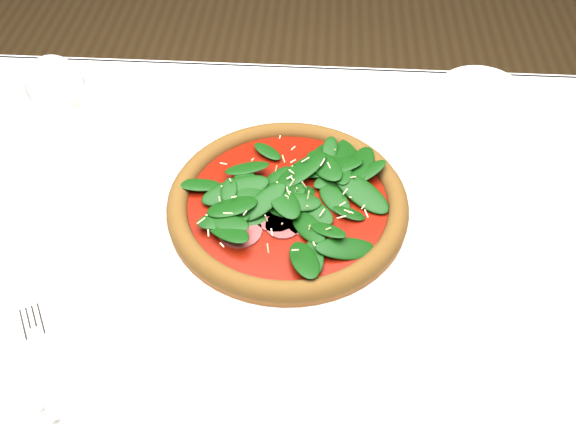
# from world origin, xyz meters

# --- Properties ---
(dining_table) EXTENTS (1.21, 0.81, 0.75)m
(dining_table) POSITION_xyz_m (0.00, 0.00, 0.65)
(dining_table) COLOR white
(dining_table) RESTS_ON ground
(plate) EXTENTS (0.37, 0.37, 0.02)m
(plate) POSITION_xyz_m (0.06, 0.05, 0.76)
(plate) COLOR white
(plate) RESTS_ON dining_table
(pizza) EXTENTS (0.36, 0.36, 0.04)m
(pizza) POSITION_xyz_m (0.06, 0.05, 0.78)
(pizza) COLOR #925423
(pizza) RESTS_ON plate
(wine_glass) EXTENTS (0.08, 0.08, 0.19)m
(wine_glass) POSITION_xyz_m (-0.24, 0.12, 0.88)
(wine_glass) COLOR white
(wine_glass) RESTS_ON dining_table
(napkin) EXTENTS (0.17, 0.15, 0.01)m
(napkin) POSITION_xyz_m (-0.19, -0.21, 0.76)
(napkin) COLOR white
(napkin) RESTS_ON dining_table
(fork) EXTENTS (0.09, 0.14, 0.00)m
(fork) POSITION_xyz_m (-0.20, -0.18, 0.76)
(fork) COLOR silver
(fork) RESTS_ON napkin
(saucer_far) EXTENTS (0.14, 0.14, 0.01)m
(saucer_far) POSITION_xyz_m (0.35, 0.34, 0.76)
(saucer_far) COLOR white
(saucer_far) RESTS_ON dining_table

